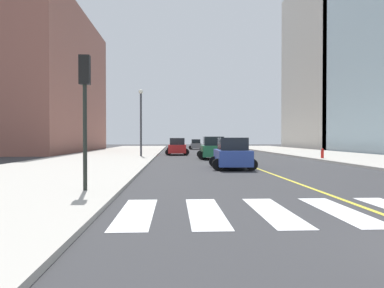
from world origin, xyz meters
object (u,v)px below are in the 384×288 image
Objects in this scene: traffic_light_far_corner at (85,95)px; street_lamp at (141,116)px; car_green_third at (213,149)px; car_gray_second at (196,145)px; fire_hydrant at (322,153)px; car_blue_fourth at (232,154)px; car_white_nearest at (176,145)px; car_red_fifth at (177,147)px.

street_lamp is at bearing 90.68° from traffic_light_far_corner.
car_gray_second is at bearing 91.07° from car_green_third.
car_gray_second is 4.48× the size of fire_hydrant.
car_blue_fourth is at bearing -136.49° from fire_hydrant.
car_gray_second is 51.59m from traffic_light_far_corner.
car_white_nearest is 41.49m from traffic_light_far_corner.
fire_hydrant is (9.59, -31.53, -0.24)m from car_gray_second.
car_red_fifth is 4.99× the size of fire_hydrant.
fire_hydrant is 0.13× the size of street_lamp.
car_white_nearest is 0.90× the size of car_green_third.
car_green_third is 1.05× the size of car_blue_fourth.
car_gray_second is 21.48m from car_red_fifth.
car_red_fifth is 16.62m from fire_hydrant.
car_white_nearest is 0.63× the size of street_lamp.
car_blue_fourth is (-0.10, -40.73, 0.10)m from car_gray_second.
car_gray_second is 0.89× the size of car_blue_fourth.
car_gray_second is at bearing 71.98° from car_white_nearest.
car_white_nearest is 17.69m from street_lamp.
street_lamp is at bearing -122.56° from car_red_fifth.
car_white_nearest is at bearing 77.92° from street_lamp.
traffic_light_far_corner is (-3.43, -29.87, 2.50)m from car_red_fifth.
car_green_third is at bearing 169.88° from fire_hydrant.
car_gray_second is 27.93m from street_lamp.
car_red_fifth is at bearing 112.21° from car_green_third.
fire_hydrant is at bearing 49.92° from traffic_light_far_corner.
traffic_light_far_corner reaches higher than car_white_nearest.
car_green_third is at bearing -78.86° from car_white_nearest.
car_red_fifth is (0.08, -11.40, 0.04)m from car_white_nearest.
car_white_nearest is 10.40m from car_gray_second.
traffic_light_far_corner is 24.28m from street_lamp.
car_green_third is 10.94m from car_blue_fourth.
street_lamp reaches higher than car_red_fifth.
street_lamp is (-16.73, 4.73, 3.58)m from fire_hydrant.
car_gray_second is 0.90× the size of car_red_fifth.
car_red_fifth is 0.66× the size of street_lamp.
street_lamp is at bearing 164.20° from fire_hydrant.
car_red_fifth reaches higher than car_gray_second.
fire_hydrant is (16.44, 19.54, -2.84)m from traffic_light_far_corner.
fire_hydrant is 17.75m from street_lamp.
car_green_third is at bearing 92.03° from car_blue_fourth.
traffic_light_far_corner is (-3.35, -41.27, 2.54)m from car_white_nearest.
traffic_light_far_corner is at bearing -95.53° from car_red_fifth.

